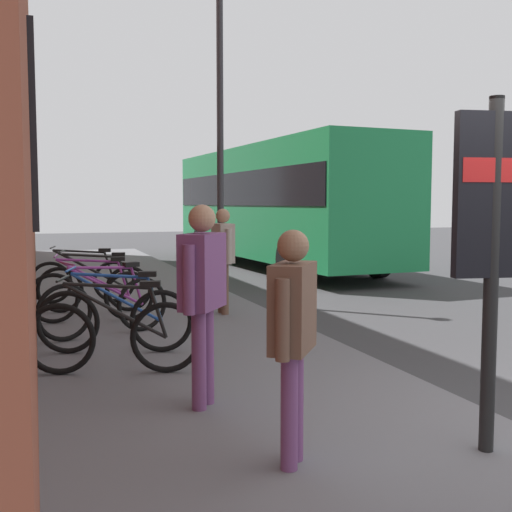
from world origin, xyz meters
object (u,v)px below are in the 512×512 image
(transit_info_sign, at_px, (493,218))
(bicycle_end_of_row, at_px, (114,335))
(bicycle_by_door, at_px, (115,319))
(bicycle_under_window, at_px, (92,295))
(bicycle_far_end, at_px, (83,280))
(bicycle_mid_rack, at_px, (95,287))
(street_lamp, at_px, (220,114))
(bicycle_leaning_wall, at_px, (105,306))
(pedestrian_near_bus, at_px, (202,284))
(city_bus, at_px, (276,200))
(pedestrian_by_facade, at_px, (223,250))
(pedestrian_crossing_street, at_px, (293,323))

(transit_info_sign, bearing_deg, bicycle_end_of_row, 37.70)
(bicycle_by_door, xyz_separation_m, bicycle_under_window, (2.00, 0.09, 0.00))
(bicycle_far_end, bearing_deg, transit_info_sign, -164.03)
(bicycle_by_door, bearing_deg, bicycle_mid_rack, -0.54)
(bicycle_end_of_row, distance_m, street_lamp, 6.04)
(bicycle_leaning_wall, height_order, bicycle_mid_rack, same)
(transit_info_sign, xyz_separation_m, pedestrian_near_bus, (1.56, 1.60, -0.57))
(bicycle_end_of_row, bearing_deg, bicycle_far_end, -0.43)
(bicycle_far_end, bearing_deg, city_bus, -45.46)
(bicycle_far_end, xyz_separation_m, city_bus, (5.65, -5.74, 1.41))
(bicycle_leaning_wall, bearing_deg, pedestrian_by_facade, -60.36)
(transit_info_sign, height_order, street_lamp, street_lamp)
(bicycle_far_end, distance_m, transit_info_sign, 7.89)
(bicycle_under_window, xyz_separation_m, pedestrian_near_bus, (-4.15, -0.55, 0.64))
(bicycle_end_of_row, xyz_separation_m, bicycle_mid_rack, (3.71, -0.15, 0.00))
(bicycle_mid_rack, relative_size, pedestrian_by_facade, 1.08)
(bicycle_leaning_wall, distance_m, pedestrian_crossing_street, 4.53)
(bicycle_far_end, bearing_deg, pedestrian_crossing_street, -173.76)
(bicycle_leaning_wall, height_order, city_bus, city_bus)
(transit_info_sign, distance_m, pedestrian_by_facade, 5.77)
(bicycle_mid_rack, bearing_deg, pedestrian_crossing_street, -173.82)
(bicycle_under_window, xyz_separation_m, pedestrian_crossing_street, (-5.48, -0.80, 0.55))
(bicycle_leaning_wall, distance_m, transit_info_sign, 5.25)
(bicycle_far_end, bearing_deg, pedestrian_near_bus, -174.74)
(bicycle_mid_rack, relative_size, street_lamp, 0.31)
(bicycle_far_end, height_order, pedestrian_near_bus, pedestrian_near_bus)
(bicycle_by_door, xyz_separation_m, pedestrian_crossing_street, (-3.48, -0.71, 0.55))
(pedestrian_crossing_street, bearing_deg, bicycle_mid_rack, 6.18)
(bicycle_by_door, distance_m, pedestrian_by_facade, 2.83)
(bicycle_mid_rack, height_order, city_bus, city_bus)
(bicycle_under_window, distance_m, bicycle_far_end, 1.79)
(pedestrian_by_facade, bearing_deg, bicycle_by_door, 137.31)
(bicycle_by_door, height_order, bicycle_far_end, same)
(bicycle_end_of_row, distance_m, city_bus, 11.91)
(bicycle_end_of_row, bearing_deg, pedestrian_by_facade, -34.41)
(bicycle_leaning_wall, height_order, pedestrian_near_bus, pedestrian_near_bus)
(bicycle_leaning_wall, bearing_deg, city_bus, -33.74)
(bicycle_mid_rack, xyz_separation_m, pedestrian_near_bus, (-4.97, -0.43, 0.64))
(bicycle_end_of_row, height_order, pedestrian_near_bus, pedestrian_near_bus)
(bicycle_leaning_wall, xyz_separation_m, pedestrian_by_facade, (1.07, -1.89, 0.60))
(bicycle_under_window, distance_m, transit_info_sign, 6.22)
(bicycle_far_end, distance_m, pedestrian_near_bus, 6.00)
(bicycle_under_window, distance_m, city_bus, 9.50)
(bicycle_by_door, relative_size, pedestrian_near_bus, 1.02)
(pedestrian_near_bus, bearing_deg, transit_info_sign, -134.22)
(bicycle_leaning_wall, relative_size, transit_info_sign, 0.71)
(bicycle_end_of_row, xyz_separation_m, transit_info_sign, (-2.82, -2.18, 1.21))
(pedestrian_near_bus, xyz_separation_m, street_lamp, (5.95, -1.89, 2.27))
(pedestrian_by_facade, bearing_deg, bicycle_leaning_wall, 119.64)
(pedestrian_near_bus, bearing_deg, city_bus, -24.14)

